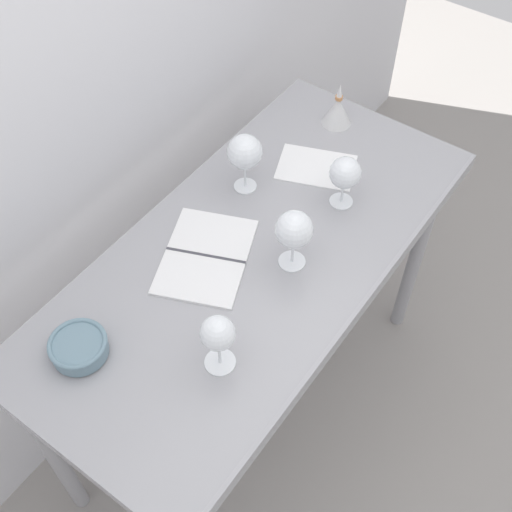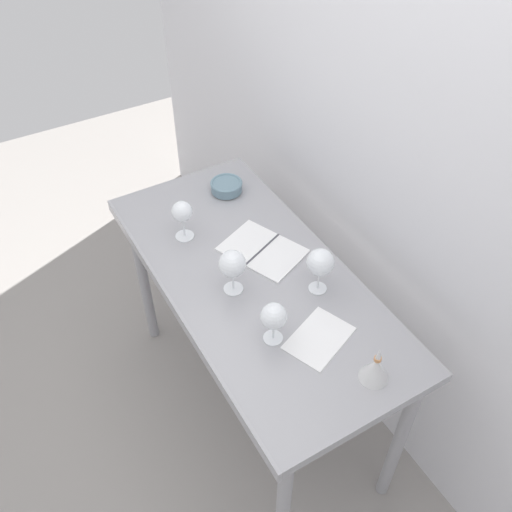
% 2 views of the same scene
% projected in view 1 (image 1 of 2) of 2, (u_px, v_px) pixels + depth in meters
% --- Properties ---
extents(ground_plane, '(6.00, 6.00, 0.00)m').
position_uv_depth(ground_plane, '(254.00, 401.00, 2.47)').
color(ground_plane, gray).
extents(back_wall, '(3.80, 0.04, 2.60)m').
position_uv_depth(back_wall, '(93.00, 59.00, 1.63)').
color(back_wall, silver).
rests_on(back_wall, ground_plane).
extents(steel_counter, '(1.40, 0.65, 0.90)m').
position_uv_depth(steel_counter, '(255.00, 275.00, 1.84)').
color(steel_counter, '#99999E').
rests_on(steel_counter, ground_plane).
extents(wine_glass_near_left, '(0.08, 0.08, 0.17)m').
position_uv_depth(wine_glass_near_left, '(218.00, 335.00, 1.45)').
color(wine_glass_near_left, white).
rests_on(wine_glass_near_left, steel_counter).
extents(wine_glass_near_right, '(0.09, 0.09, 0.16)m').
position_uv_depth(wine_glass_near_right, '(345.00, 174.00, 1.79)').
color(wine_glass_near_right, white).
rests_on(wine_glass_near_right, steel_counter).
extents(wine_glass_near_center, '(0.10, 0.10, 0.18)m').
position_uv_depth(wine_glass_near_center, '(294.00, 231.00, 1.64)').
color(wine_glass_near_center, white).
rests_on(wine_glass_near_center, steel_counter).
extents(wine_glass_far_right, '(0.10, 0.10, 0.19)m').
position_uv_depth(wine_glass_far_right, '(245.00, 153.00, 1.81)').
color(wine_glass_far_right, white).
rests_on(wine_glass_far_right, steel_counter).
extents(open_notebook, '(0.36, 0.32, 0.01)m').
position_uv_depth(open_notebook, '(206.00, 256.00, 1.75)').
color(open_notebook, white).
rests_on(open_notebook, steel_counter).
extents(tasting_sheet_upper, '(0.23, 0.27, 0.00)m').
position_uv_depth(tasting_sheet_upper, '(316.00, 167.00, 1.96)').
color(tasting_sheet_upper, white).
rests_on(tasting_sheet_upper, steel_counter).
extents(tasting_bowl, '(0.14, 0.14, 0.05)m').
position_uv_depth(tasting_bowl, '(79.00, 347.00, 1.54)').
color(tasting_bowl, '#4C4C4C').
rests_on(tasting_bowl, steel_counter).
extents(decanter_funnel, '(0.10, 0.10, 0.15)m').
position_uv_depth(decanter_funnel, '(337.00, 111.00, 2.06)').
color(decanter_funnel, silver).
rests_on(decanter_funnel, steel_counter).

